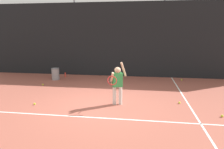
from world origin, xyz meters
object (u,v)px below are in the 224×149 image
ball_hopper (55,74)px  tennis_ball_0 (222,116)px  tennis_ball_2 (179,103)px  tennis_ball_3 (43,85)px  tennis_ball_4 (182,80)px  tennis_ball_5 (35,104)px  tennis_player (117,82)px  water_bottle (65,75)px

ball_hopper → tennis_ball_0: ball_hopper is taller
ball_hopper → tennis_ball_2: size_ratio=8.52×
tennis_ball_3 → tennis_ball_4: size_ratio=1.00×
tennis_ball_0 → tennis_ball_5: (-5.51, 0.16, 0.00)m
tennis_ball_0 → tennis_ball_4: bearing=94.0°
tennis_ball_0 → tennis_ball_2: size_ratio=1.00×
ball_hopper → tennis_ball_3: bearing=-94.8°
ball_hopper → tennis_ball_3: size_ratio=8.52×
tennis_player → tennis_ball_3: 4.01m
ball_hopper → tennis_ball_5: bearing=-77.3°
tennis_ball_3 → water_bottle: bearing=80.3°
tennis_ball_3 → tennis_ball_4: (6.09, 1.82, 0.00)m
tennis_player → tennis_ball_4: size_ratio=20.46×
tennis_ball_2 → tennis_ball_5: bearing=-170.3°
tennis_ball_4 → tennis_player: bearing=-125.3°
ball_hopper → tennis_ball_3: ball_hopper is taller
tennis_ball_5 → water_bottle: bearing=97.7°
water_bottle → tennis_ball_3: water_bottle is taller
water_bottle → tennis_ball_2: (5.12, -3.38, -0.08)m
ball_hopper → water_bottle: (0.22, 0.70, -0.18)m
tennis_ball_2 → tennis_ball_0: bearing=-44.5°
tennis_ball_0 → tennis_ball_5: size_ratio=1.00×
water_bottle → tennis_ball_5: 4.20m
tennis_ball_2 → tennis_ball_3: (-5.43, 1.55, 0.00)m
water_bottle → tennis_ball_0: size_ratio=3.33×
tennis_ball_4 → tennis_ball_0: bearing=-86.0°
tennis_player → tennis_ball_3: (-3.46, 1.90, -0.69)m
tennis_ball_3 → tennis_ball_5: (0.88, -2.33, 0.00)m
tennis_ball_0 → tennis_ball_4: size_ratio=1.00×
tennis_ball_0 → tennis_ball_4: same height
tennis_ball_4 → water_bottle: bearing=179.9°
tennis_player → tennis_ball_0: (2.93, -0.58, -0.69)m
ball_hopper → water_bottle: ball_hopper is taller
tennis_ball_2 → water_bottle: bearing=146.6°
tennis_ball_0 → tennis_ball_3: (-6.39, 2.49, 0.00)m
tennis_ball_3 → tennis_ball_4: 6.36m
tennis_ball_0 → tennis_ball_3: same height
water_bottle → tennis_ball_2: 6.13m
tennis_player → tennis_ball_2: 2.12m
tennis_ball_2 → tennis_ball_4: (0.66, 3.36, 0.00)m
water_bottle → tennis_ball_2: bearing=-33.4°
tennis_ball_0 → tennis_ball_2: same height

